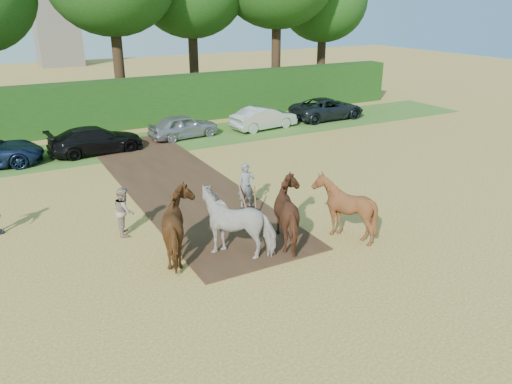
{
  "coord_description": "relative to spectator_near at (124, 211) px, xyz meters",
  "views": [
    {
      "loc": [
        -5.41,
        -12.99,
        7.59
      ],
      "look_at": [
        2.33,
        1.12,
        1.4
      ],
      "focal_mm": 35.0,
      "sensor_mm": 36.0,
      "label": 1
    }
  ],
  "objects": [
    {
      "name": "parked_cars",
      "position": [
        6.09,
        10.88,
        -0.13
      ],
      "size": [
        26.18,
        3.37,
        1.45
      ],
      "color": "#162445",
      "rests_on": "ground"
    },
    {
      "name": "hedgerow",
      "position": [
        1.81,
        15.53,
        0.65
      ],
      "size": [
        46.0,
        1.6,
        3.0
      ],
      "primitive_type": "cube",
      "color": "#14380F",
      "rests_on": "ground"
    },
    {
      "name": "grass_verge",
      "position": [
        1.81,
        11.03,
        -0.83
      ],
      "size": [
        50.0,
        5.0,
        0.03
      ],
      "primitive_type": "cube",
      "color": "#38601E",
      "rests_on": "ground"
    },
    {
      "name": "earth_strip",
      "position": [
        3.31,
        4.03,
        -0.82
      ],
      "size": [
        4.5,
        17.0,
        0.05
      ],
      "primitive_type": "cube",
      "color": "#472D1C",
      "rests_on": "ground"
    },
    {
      "name": "spectator_near",
      "position": [
        0.0,
        0.0,
        0.0
      ],
      "size": [
        0.8,
        0.94,
        1.69
      ],
      "primitive_type": "imported",
      "rotation": [
        0.0,
        0.0,
        1.36
      ],
      "color": "tan",
      "rests_on": "ground"
    },
    {
      "name": "ground",
      "position": [
        1.81,
        -2.97,
        -0.85
      ],
      "size": [
        120.0,
        120.0,
        0.0
      ],
      "primitive_type": "plane",
      "color": "gold",
      "rests_on": "ground"
    },
    {
      "name": "plough_team",
      "position": [
        3.81,
        -3.14,
        0.21
      ],
      "size": [
        7.41,
        5.35,
        2.14
      ],
      "color": "#5F3017",
      "rests_on": "ground"
    }
  ]
}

